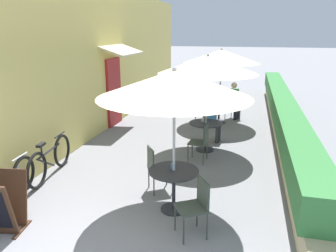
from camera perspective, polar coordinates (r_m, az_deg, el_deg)
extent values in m
cube|color=#E0CC6B|center=(11.09, -8.94, 11.89)|extent=(0.24, 14.22, 4.20)
cube|color=maroon|center=(10.51, -9.38, 5.85)|extent=(0.08, 0.96, 2.10)
cube|color=beige|center=(10.24, -8.09, 12.97)|extent=(0.78, 1.80, 0.30)
cube|color=tan|center=(10.49, 19.08, 0.52)|extent=(0.44, 13.22, 0.45)
cube|color=#387A3D|center=(10.37, 19.34, 3.20)|extent=(0.60, 12.56, 0.56)
cylinder|color=#28282D|center=(5.72, 0.98, -14.25)|extent=(0.44, 0.44, 0.02)
cylinder|color=#28282D|center=(5.55, 1.00, -11.14)|extent=(0.06, 0.06, 0.70)
cylinder|color=#28282D|center=(5.40, 1.02, -7.85)|extent=(0.83, 0.83, 0.02)
cylinder|color=#B7B7BC|center=(5.23, 1.04, -3.43)|extent=(0.04, 0.04, 2.30)
cone|color=beige|center=(4.98, 1.10, 7.37)|extent=(2.38, 2.38, 0.42)
sphere|color=#B7B7BC|center=(4.95, 1.12, 9.87)|extent=(0.07, 0.07, 0.07)
cube|color=#384238|center=(4.89, 4.03, -14.06)|extent=(0.55, 0.55, 0.04)
cube|color=#384238|center=(4.85, 6.14, -11.53)|extent=(0.23, 0.34, 0.42)
cylinder|color=#384238|center=(5.09, 1.23, -15.63)|extent=(0.02, 0.02, 0.45)
cylinder|color=#384238|center=(4.81, 2.74, -17.77)|extent=(0.02, 0.02, 0.45)
cylinder|color=#384238|center=(5.21, 5.10, -14.91)|extent=(0.02, 0.02, 0.45)
cylinder|color=#384238|center=(4.93, 6.82, -16.93)|extent=(0.02, 0.02, 0.45)
cube|color=#384238|center=(6.16, -1.34, -7.33)|extent=(0.55, 0.55, 0.04)
cube|color=#384238|center=(6.03, -3.04, -5.72)|extent=(0.23, 0.34, 0.42)
cylinder|color=#384238|center=(6.15, 0.80, -9.68)|extent=(0.02, 0.02, 0.45)
cylinder|color=#384238|center=(6.45, -0.26, -8.35)|extent=(0.02, 0.02, 0.45)
cylinder|color=#384238|center=(6.05, -2.47, -10.15)|extent=(0.02, 0.02, 0.45)
cylinder|color=#384238|center=(6.36, -3.38, -8.77)|extent=(0.02, 0.02, 0.45)
cylinder|color=teal|center=(5.42, 0.81, -7.05)|extent=(0.07, 0.07, 0.09)
cylinder|color=#28282D|center=(8.37, 6.44, -4.12)|extent=(0.44, 0.44, 0.02)
cylinder|color=#28282D|center=(8.25, 6.52, -1.85)|extent=(0.06, 0.06, 0.70)
cylinder|color=#28282D|center=(8.15, 6.60, 0.48)|extent=(0.83, 0.83, 0.02)
cylinder|color=#B7B7BC|center=(8.04, 6.70, 3.51)|extent=(0.04, 0.04, 2.30)
cone|color=beige|center=(7.88, 6.94, 10.56)|extent=(2.38, 2.38, 0.42)
sphere|color=#B7B7BC|center=(7.86, 6.99, 12.15)|extent=(0.07, 0.07, 0.07)
cube|color=#384238|center=(7.53, 5.23, -2.90)|extent=(0.44, 0.44, 0.04)
cube|color=#384238|center=(7.42, 6.65, -1.52)|extent=(0.07, 0.38, 0.42)
cylinder|color=#384238|center=(7.81, 4.23, -3.91)|extent=(0.02, 0.02, 0.45)
cylinder|color=#384238|center=(7.48, 3.50, -4.81)|extent=(0.02, 0.02, 0.45)
cylinder|color=#384238|center=(7.73, 6.81, -4.20)|extent=(0.02, 0.02, 0.45)
cylinder|color=#384238|center=(7.40, 6.19, -5.13)|extent=(0.02, 0.02, 0.45)
cube|color=#384238|center=(8.93, 7.64, 0.12)|extent=(0.44, 0.44, 0.04)
cube|color=#384238|center=(8.91, 6.53, 1.53)|extent=(0.07, 0.38, 0.42)
cylinder|color=#384238|center=(8.79, 8.49, -1.71)|extent=(0.02, 0.02, 0.45)
cylinder|color=#384238|center=(9.13, 8.93, -1.04)|extent=(0.02, 0.02, 0.45)
cylinder|color=#384238|center=(8.86, 6.21, -1.48)|extent=(0.02, 0.02, 0.45)
cylinder|color=#384238|center=(9.20, 6.73, -0.83)|extent=(0.02, 0.02, 0.45)
cylinder|color=#23232D|center=(8.88, 8.62, -1.46)|extent=(0.11, 0.11, 0.47)
cylinder|color=#23232D|center=(9.04, 8.81, -1.16)|extent=(0.11, 0.11, 0.47)
cube|color=#23232D|center=(8.89, 8.23, 0.56)|extent=(0.39, 0.33, 0.12)
cube|color=teal|center=(8.85, 7.59, 2.18)|extent=(0.25, 0.36, 0.50)
sphere|color=#A87556|center=(8.76, 7.81, 4.52)|extent=(0.20, 0.20, 0.20)
cylinder|color=white|center=(8.22, 6.09, 1.04)|extent=(0.07, 0.07, 0.09)
cylinder|color=#28282D|center=(10.92, 8.79, 0.68)|extent=(0.44, 0.44, 0.02)
cylinder|color=#28282D|center=(10.83, 8.87, 2.46)|extent=(0.06, 0.06, 0.70)
cylinder|color=#28282D|center=(10.76, 8.95, 4.27)|extent=(0.83, 0.83, 0.02)
cylinder|color=#B7B7BC|center=(10.67, 9.05, 6.58)|extent=(0.04, 0.04, 2.30)
cone|color=beige|center=(10.55, 9.30, 11.90)|extent=(2.38, 2.38, 0.42)
sphere|color=#B7B7BC|center=(10.54, 9.35, 13.09)|extent=(0.07, 0.07, 0.07)
cube|color=#384238|center=(10.24, 6.26, 2.27)|extent=(0.55, 0.55, 0.04)
cube|color=#384238|center=(10.08, 7.09, 3.24)|extent=(0.23, 0.34, 0.42)
cylinder|color=#384238|center=(10.55, 6.13, 1.42)|extent=(0.02, 0.02, 0.45)
cylinder|color=#384238|center=(10.28, 4.81, 1.07)|extent=(0.02, 0.02, 0.45)
cylinder|color=#384238|center=(10.32, 7.63, 1.04)|extent=(0.02, 0.02, 0.45)
cylinder|color=#384238|center=(10.06, 6.32, 0.68)|extent=(0.02, 0.02, 0.45)
cube|color=#384238|center=(11.40, 11.25, 3.49)|extent=(0.55, 0.55, 0.04)
cube|color=#384238|center=(11.46, 10.56, 4.67)|extent=(0.23, 0.34, 0.42)
cylinder|color=#384238|center=(11.21, 11.39, 2.08)|extent=(0.02, 0.02, 0.45)
cylinder|color=#384238|center=(11.49, 12.45, 2.37)|extent=(0.02, 0.02, 0.45)
cylinder|color=#384238|center=(11.41, 9.93, 2.42)|extent=(0.02, 0.02, 0.45)
cylinder|color=#384238|center=(11.70, 11.00, 2.70)|extent=(0.02, 0.02, 0.45)
cylinder|color=#23232D|center=(11.28, 11.69, 2.21)|extent=(0.11, 0.11, 0.47)
cylinder|color=#23232D|center=(11.41, 12.16, 2.34)|extent=(0.11, 0.11, 0.47)
cube|color=#23232D|center=(11.33, 11.64, 3.81)|extent=(0.47, 0.45, 0.12)
cube|color=#4C8456|center=(11.35, 11.26, 5.13)|extent=(0.37, 0.40, 0.50)
sphere|color=beige|center=(11.27, 11.45, 6.96)|extent=(0.20, 0.20, 0.20)
cylinder|color=white|center=(10.77, 9.29, 4.58)|extent=(0.07, 0.07, 0.09)
torus|color=black|center=(6.74, -23.85, -7.63)|extent=(0.11, 0.69, 0.69)
cylinder|color=silver|center=(6.27, -26.77, -7.94)|extent=(0.10, 0.85, 0.04)
cylinder|color=silver|center=(6.58, -24.41, -4.90)|extent=(0.06, 0.46, 0.03)
torus|color=black|center=(7.65, -17.97, -4.07)|extent=(0.14, 0.72, 0.72)
torus|color=black|center=(6.75, -21.87, -7.21)|extent=(0.14, 0.72, 0.72)
cylinder|color=black|center=(7.12, -19.95, -4.07)|extent=(0.14, 0.85, 0.04)
cylinder|color=black|center=(7.03, -20.51, -5.97)|extent=(0.11, 0.62, 0.41)
cylinder|color=black|center=(6.84, -21.16, -4.07)|extent=(0.04, 0.04, 0.25)
cube|color=black|center=(6.80, -21.27, -3.07)|extent=(0.12, 0.23, 0.05)
cylinder|color=black|center=(7.49, -18.36, -1.47)|extent=(0.08, 0.46, 0.03)
cube|color=#422819|center=(5.75, -26.16, -11.00)|extent=(0.65, 0.32, 0.87)
cube|color=black|center=(5.76, -26.08, -10.76)|extent=(0.53, 0.24, 0.66)
cube|color=#422819|center=(5.67, -24.05, -16.12)|extent=(0.13, 0.48, 0.02)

